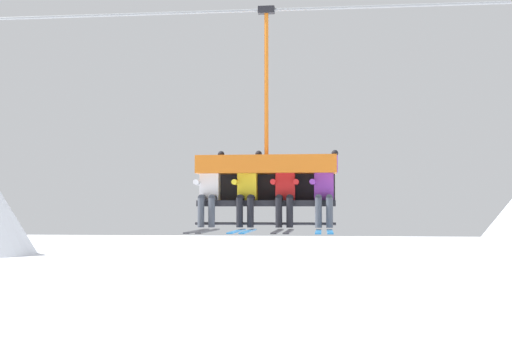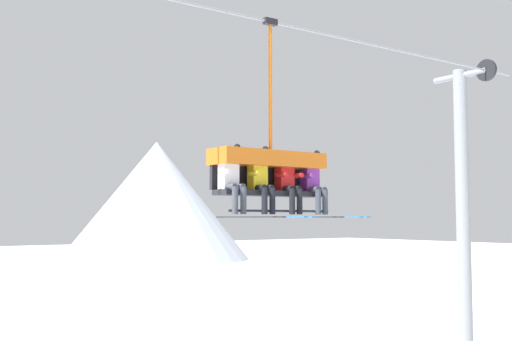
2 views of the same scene
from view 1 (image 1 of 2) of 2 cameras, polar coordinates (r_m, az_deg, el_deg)
lift_cable at (r=11.43m, az=-5.92°, el=13.79°), size 18.41×0.05×0.05m
chairlift_chair at (r=10.82m, az=0.97°, el=-0.11°), size 2.34×0.74×3.70m
skier_white at (r=10.72m, az=-4.21°, el=-1.68°), size 0.48×1.70×1.34m
skier_yellow at (r=10.62m, az=-0.82°, el=-1.68°), size 0.48×1.70×1.34m
skier_red at (r=10.56m, az=2.59°, el=-1.77°), size 0.46×1.70×1.23m
skier_purple at (r=10.55m, az=6.07°, el=-1.65°), size 0.48×1.70×1.34m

